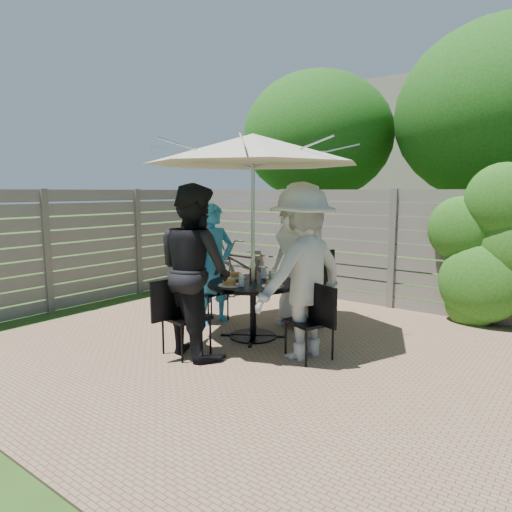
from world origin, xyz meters
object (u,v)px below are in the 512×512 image
Objects in this scene: chair_left at (209,303)px; chair_front at (185,333)px; plate_left at (235,276)px; glass_right at (274,278)px; chair_right at (310,337)px; person_right at (302,274)px; syrup_jug at (253,274)px; chair_back at (308,302)px; plate_right at (273,285)px; glass_front at (241,280)px; person_left at (214,265)px; coffee_cup at (272,276)px; patio_table at (253,299)px; plate_back at (275,276)px; person_front at (195,270)px; person_back at (301,255)px; umbrella at (253,149)px; plate_front at (229,284)px; bicycle at (246,264)px; glass_back at (263,273)px.

chair_front reaches higher than chair_left.
glass_right is (0.63, -0.04, 0.05)m from plate_left.
chair_right is 0.69m from person_right.
syrup_jug is at bearing 176.94° from glass_right.
chair_back is 1.37m from chair_left.
chair_back is 1.12m from plate_right.
plate_right is at bearing -6.09° from chair_left.
syrup_jug is at bearing 105.23° from glass_front.
person_right is (1.62, -0.37, 0.11)m from person_left.
coffee_cup reaches higher than plate_right.
plate_back reaches higher than patio_table.
person_front is at bearing -102.81° from patio_table.
person_back is (0.18, 0.81, 0.47)m from patio_table.
plate_front is (-0.08, -0.35, -1.56)m from umbrella.
plate_left is at bearing -147.81° from plate_back.
glass_front is (0.12, 0.07, 0.05)m from plate_front.
chair_back is 2.26m from bicycle.
coffee_cup is at bearing 126.95° from plate_right.
person_right is (1.75, -0.40, 0.68)m from chair_left.
plate_right is 0.13× the size of bicycle.
plate_right is (1.29, -0.29, 0.48)m from chair_left.
glass_back is 0.21m from syrup_jug.
plate_front is 0.51m from plate_right.
plate_front is (0.86, -0.56, 0.48)m from chair_left.
person_front is (-0.37, -1.62, -0.02)m from person_back.
glass_back is 0.40m from glass_right.
umbrella is 1.51m from syrup_jug.
umbrella is 11.77× the size of plate_left.
person_back is at bearing 77.19° from patio_table.
person_left is 1.66m from person_right.
glass_front is at bearing 11.23° from chair_back.
chair_left is 3.29× the size of plate_back.
plate_front is 0.42m from syrup_jug.
person_left reaches higher than syrup_jug.
person_right is 0.90m from syrup_jug.
plate_back is at bearing -66.55° from person_left.
chair_back is 0.86m from glass_back.
chair_front is 3.37m from bicycle.
glass_right reaches higher than plate_left.
umbrella is 2.26m from chair_left.
glass_back is (-0.12, -0.07, 0.05)m from plate_back.
chair_left is at bearing 167.34° from plate_left.
plate_front is (-1.02, -0.14, 0.48)m from chair_right.
person_right reaches higher than chair_right.
person_front is 7.31× the size of plate_back.
plate_right is 1.86× the size of glass_right.
chair_right is at bearing -40.78° from person_back.
chair_right is at bearing -21.43° from glass_right.
glass_back is (-0.04, 0.28, -1.52)m from umbrella.
person_left is 0.91m from plate_back.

